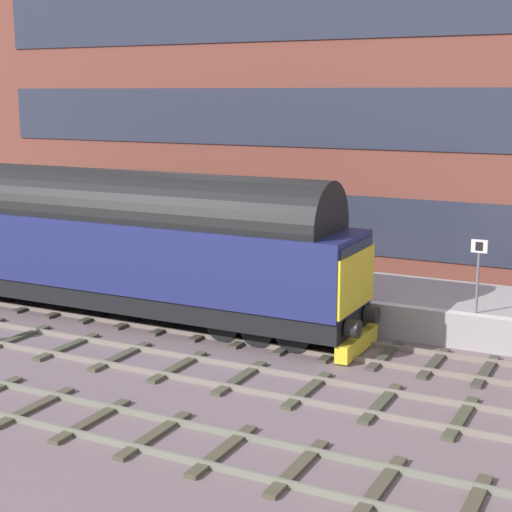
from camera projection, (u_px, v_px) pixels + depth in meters
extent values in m
plane|color=slate|center=(294.00, 343.00, 22.63)|extent=(140.00, 140.00, 0.00)
cube|color=gray|center=(284.00, 348.00, 21.99)|extent=(0.07, 60.00, 0.15)
cube|color=gray|center=(304.00, 334.00, 23.24)|extent=(0.07, 60.00, 0.15)
cube|color=#444138|center=(486.00, 371.00, 20.25)|extent=(2.50, 0.26, 0.09)
cube|color=#444138|center=(434.00, 363.00, 20.84)|extent=(2.50, 0.26, 0.09)
cube|color=#444138|center=(385.00, 356.00, 21.44)|extent=(2.50, 0.26, 0.09)
cube|color=#444138|center=(338.00, 349.00, 22.03)|extent=(2.50, 0.26, 0.09)
cube|color=#444138|center=(294.00, 342.00, 22.62)|extent=(2.50, 0.26, 0.09)
cube|color=#444138|center=(253.00, 336.00, 23.21)|extent=(2.50, 0.26, 0.09)
cube|color=#444138|center=(213.00, 330.00, 23.81)|extent=(2.50, 0.26, 0.09)
cube|color=#444138|center=(175.00, 324.00, 24.40)|extent=(2.50, 0.26, 0.09)
cube|color=#444138|center=(139.00, 318.00, 24.99)|extent=(2.50, 0.26, 0.09)
cube|color=#444138|center=(105.00, 313.00, 25.59)|extent=(2.50, 0.26, 0.09)
cube|color=#444138|center=(72.00, 308.00, 26.18)|extent=(2.50, 0.26, 0.09)
cube|color=#444138|center=(41.00, 303.00, 26.77)|extent=(2.50, 0.26, 0.09)
cube|color=#444138|center=(11.00, 299.00, 27.36)|extent=(2.50, 0.26, 0.09)
cube|color=gray|center=(226.00, 386.00, 19.14)|extent=(0.07, 60.00, 0.15)
cube|color=gray|center=(253.00, 368.00, 20.39)|extent=(0.07, 60.00, 0.15)
cube|color=#494935|center=(461.00, 418.00, 17.35)|extent=(2.50, 0.26, 0.09)
cube|color=#494935|center=(381.00, 403.00, 18.15)|extent=(2.50, 0.26, 0.09)
cube|color=#494935|center=(307.00, 390.00, 18.96)|extent=(2.50, 0.26, 0.09)
cube|color=#494935|center=(240.00, 378.00, 19.77)|extent=(2.50, 0.26, 0.09)
cube|color=#494935|center=(178.00, 367.00, 20.58)|extent=(2.50, 0.26, 0.09)
cube|color=#494935|center=(121.00, 356.00, 21.39)|extent=(2.50, 0.26, 0.09)
cube|color=#494935|center=(67.00, 347.00, 22.20)|extent=(2.50, 0.26, 0.09)
cube|color=#494935|center=(18.00, 338.00, 23.00)|extent=(2.50, 0.26, 0.09)
cube|color=gray|center=(134.00, 447.00, 15.86)|extent=(0.07, 60.00, 0.15)
cube|color=gray|center=(173.00, 421.00, 17.11)|extent=(0.07, 60.00, 0.15)
cube|color=#4C4835|center=(471.00, 508.00, 13.60)|extent=(2.50, 0.26, 0.09)
cube|color=#4C4835|center=(380.00, 487.00, 14.32)|extent=(2.50, 0.26, 0.09)
cube|color=#4C4835|center=(298.00, 468.00, 15.05)|extent=(2.50, 0.26, 0.09)
cube|color=#4C4835|center=(223.00, 451.00, 15.77)|extent=(2.50, 0.26, 0.09)
cube|color=#4C4835|center=(154.00, 435.00, 16.49)|extent=(2.50, 0.26, 0.09)
cube|color=#4C4835|center=(92.00, 421.00, 17.21)|extent=(2.50, 0.26, 0.09)
cube|color=#4C4835|center=(34.00, 407.00, 17.93)|extent=(2.50, 0.26, 0.09)
cube|color=#A49FA0|center=(341.00, 298.00, 25.67)|extent=(4.00, 44.00, 1.00)
cube|color=silver|center=(319.00, 295.00, 23.96)|extent=(0.30, 44.00, 0.01)
cube|color=brown|center=(454.00, 16.00, 29.58)|extent=(5.84, 40.75, 19.53)
cube|color=#2D3243|center=(424.00, 230.00, 28.54)|extent=(0.06, 37.49, 2.19)
cube|color=#2D3243|center=(428.00, 120.00, 27.75)|extent=(0.06, 37.49, 2.19)
cube|color=#2D3243|center=(433.00, 3.00, 26.97)|extent=(0.06, 37.49, 2.19)
cube|color=black|center=(100.00, 289.00, 25.50)|extent=(2.56, 17.21, 0.60)
cube|color=navy|center=(98.00, 248.00, 25.23)|extent=(2.70, 17.21, 2.10)
cylinder|color=black|center=(96.00, 209.00, 24.99)|extent=(2.56, 15.83, 2.57)
cube|color=yellow|center=(356.00, 281.00, 21.42)|extent=(2.65, 0.08, 1.58)
cube|color=#232D3D|center=(356.00, 254.00, 21.28)|extent=(2.38, 0.04, 0.64)
cube|color=#232D3D|center=(124.00, 232.00, 26.37)|extent=(0.04, 12.04, 0.44)
cylinder|color=black|center=(353.00, 329.00, 20.89)|extent=(0.48, 0.35, 0.48)
cylinder|color=black|center=(372.00, 315.00, 22.20)|extent=(0.48, 0.35, 0.48)
cube|color=yellow|center=(357.00, 343.00, 21.74)|extent=(2.43, 0.36, 0.47)
cylinder|color=black|center=(304.00, 327.00, 22.40)|extent=(1.64, 1.04, 1.04)
cylinder|color=black|center=(269.00, 322.00, 22.89)|extent=(1.64, 1.04, 1.04)
cylinder|color=black|center=(235.00, 317.00, 23.38)|extent=(1.64, 1.04, 1.04)
cylinder|color=slate|center=(478.00, 276.00, 21.87)|extent=(0.08, 0.08, 2.06)
cube|color=silver|center=(479.00, 246.00, 21.67)|extent=(0.05, 0.44, 0.36)
cube|color=black|center=(479.00, 246.00, 21.65)|extent=(0.01, 0.20, 0.24)
cylinder|color=#242C35|center=(188.00, 251.00, 28.53)|extent=(0.13, 0.13, 0.84)
cylinder|color=#242C35|center=(183.00, 250.00, 28.62)|extent=(0.13, 0.13, 0.84)
cylinder|color=#436D3D|center=(185.00, 231.00, 28.44)|extent=(0.34, 0.34, 0.56)
sphere|color=brown|center=(185.00, 220.00, 28.36)|extent=(0.22, 0.22, 0.22)
cylinder|color=#436D3D|center=(190.00, 232.00, 28.35)|extent=(0.09, 0.09, 0.52)
cylinder|color=#436D3D|center=(180.00, 231.00, 28.53)|extent=(0.09, 0.09, 0.52)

